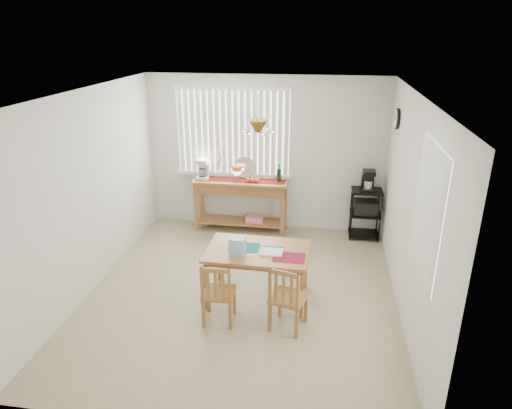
% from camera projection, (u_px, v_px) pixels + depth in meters
% --- Properties ---
extents(ground, '(4.00, 4.50, 0.01)m').
position_uv_depth(ground, '(242.00, 293.00, 6.07)').
color(ground, tan).
extents(room_shell, '(4.20, 4.70, 2.70)m').
position_uv_depth(room_shell, '(241.00, 170.00, 5.47)').
color(room_shell, silver).
rests_on(room_shell, ground).
extents(sideboard, '(1.59, 0.45, 0.89)m').
position_uv_depth(sideboard, '(241.00, 193.00, 7.73)').
color(sideboard, '#A26B36').
rests_on(sideboard, ground).
extents(sideboard_items, '(1.51, 0.38, 0.68)m').
position_uv_depth(sideboard_items, '(225.00, 171.00, 7.64)').
color(sideboard_items, maroon).
rests_on(sideboard_items, sideboard).
extents(wire_cart, '(0.49, 0.39, 0.84)m').
position_uv_depth(wire_cart, '(365.00, 209.00, 7.49)').
color(wire_cart, black).
rests_on(wire_cart, ground).
extents(cart_items, '(0.20, 0.24, 0.34)m').
position_uv_depth(cart_items, '(368.00, 181.00, 7.32)').
color(cart_items, black).
rests_on(cart_items, wire_cart).
extents(dining_table, '(1.30, 0.85, 0.69)m').
position_uv_depth(dining_table, '(258.00, 255.00, 5.75)').
color(dining_table, '#A26B36').
rests_on(dining_table, ground).
extents(table_items, '(0.98, 0.48, 0.22)m').
position_uv_depth(table_items, '(246.00, 247.00, 5.61)').
color(table_items, '#136D6A').
rests_on(table_items, dining_table).
extents(chair_left, '(0.38, 0.38, 0.80)m').
position_uv_depth(chair_left, '(218.00, 294.00, 5.32)').
color(chair_left, '#A26B36').
rests_on(chair_left, ground).
extents(chair_right, '(0.47, 0.47, 0.83)m').
position_uv_depth(chair_right, '(287.00, 298.00, 5.20)').
color(chair_right, '#A26B36').
rests_on(chair_right, ground).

